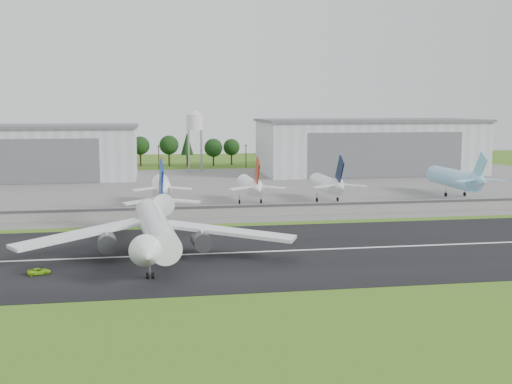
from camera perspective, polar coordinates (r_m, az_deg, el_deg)
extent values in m
plane|color=#3F6B19|center=(129.40, 2.87, -6.28)|extent=(600.00, 600.00, 0.00)
cube|color=black|center=(138.90, 1.98, -5.29)|extent=(320.00, 60.00, 0.10)
cube|color=white|center=(138.89, 1.98, -5.26)|extent=(220.00, 1.00, 0.02)
cube|color=slate|center=(246.11, -3.15, 0.37)|extent=(320.00, 150.00, 0.10)
cube|color=gray|center=(182.08, -0.85, -1.65)|extent=(240.00, 0.50, 3.50)
cube|color=#38383A|center=(181.59, -0.84, -1.27)|extent=(240.00, 0.12, 0.70)
cube|color=silver|center=(293.12, -19.96, 3.24)|extent=(95.00, 42.00, 22.00)
cube|color=#595B60|center=(292.55, -20.06, 5.50)|extent=(97.00, 44.00, 1.20)
cube|color=#595B60|center=(272.53, -20.73, 2.53)|extent=(66.50, 0.30, 18.04)
cube|color=silver|center=(305.85, 9.99, 3.93)|extent=(100.00, 45.00, 24.00)
cube|color=#595B60|center=(305.32, 10.05, 6.29)|extent=(102.00, 47.00, 1.20)
cube|color=#595B60|center=(284.79, 11.51, 3.24)|extent=(70.00, 0.30, 19.68)
cylinder|color=#99999E|center=(305.96, -5.96, 3.63)|extent=(0.50, 0.50, 20.00)
cylinder|color=#99999E|center=(312.36, -4.93, 3.73)|extent=(0.50, 0.50, 20.00)
cylinder|color=silver|center=(308.52, -5.47, 6.18)|extent=(8.00, 8.00, 7.00)
cone|color=silver|center=(308.44, -5.48, 7.05)|extent=(8.40, 8.40, 2.40)
cylinder|color=white|center=(134.94, -8.93, -3.09)|extent=(8.93, 44.30, 5.80)
cone|color=white|center=(110.53, -9.70, -5.49)|extent=(6.21, 6.40, 5.80)
cone|color=white|center=(160.84, -8.39, -0.92)|extent=(6.14, 9.37, 5.51)
cube|color=navy|center=(159.65, -8.43, 0.93)|extent=(1.18, 9.55, 11.13)
cube|color=white|center=(133.04, -2.50, -3.51)|extent=(27.81, 16.37, 2.65)
cylinder|color=#333338|center=(131.73, -4.86, -4.35)|extent=(4.18, 5.76, 3.80)
cube|color=white|center=(160.11, -6.61, -0.79)|extent=(9.51, 5.27, 0.98)
cube|color=white|center=(134.91, -15.36, -3.62)|extent=(26.63, 19.53, 2.65)
cylinder|color=#333338|center=(132.92, -13.10, -4.42)|extent=(4.18, 5.76, 3.80)
cube|color=white|center=(160.63, -10.18, -0.83)|extent=(9.55, 6.35, 0.98)
cube|color=#99999E|center=(131.95, -9.00, -5.33)|extent=(12.12, 30.64, 3.20)
cylinder|color=black|center=(139.29, -10.67, -5.04)|extent=(0.51, 1.52, 1.50)
imported|color=#84C216|center=(126.44, -18.73, -6.69)|extent=(4.62, 3.15, 1.17)
cylinder|color=white|center=(204.22, -8.44, 0.46)|extent=(5.83, 24.00, 5.83)
cone|color=white|center=(188.72, -8.35, 0.19)|extent=(5.54, 7.00, 5.54)
cube|color=#B2140D|center=(188.66, -8.38, 1.65)|extent=(0.45, 8.59, 10.02)
cylinder|color=#99999E|center=(202.80, -9.39, -0.87)|extent=(0.32, 0.32, 3.00)
cylinder|color=#99999E|center=(202.93, -7.41, -0.82)|extent=(0.32, 0.32, 3.00)
cylinder|color=black|center=(202.90, -9.39, -1.06)|extent=(0.40, 1.40, 1.40)
cylinder|color=white|center=(206.72, -0.60, 0.53)|extent=(5.13, 24.00, 5.13)
cone|color=white|center=(191.42, 0.12, 0.27)|extent=(4.87, 7.00, 4.87)
cube|color=maroon|center=(191.35, 0.10, 1.71)|extent=(0.45, 8.59, 10.02)
cylinder|color=#99999E|center=(204.79, -1.48, -0.68)|extent=(0.32, 0.32, 3.00)
cylinder|color=#99999E|center=(205.88, 0.45, -0.64)|extent=(0.32, 0.32, 3.00)
cylinder|color=black|center=(204.89, -1.48, -0.88)|extent=(0.40, 1.40, 1.40)
cylinder|color=white|center=(212.17, 6.23, 0.69)|extent=(5.25, 24.00, 5.25)
cone|color=white|center=(197.29, 7.45, 0.44)|extent=(4.98, 7.00, 4.98)
cube|color=black|center=(197.23, 7.43, 1.84)|extent=(0.45, 8.59, 10.02)
cylinder|color=#99999E|center=(209.87, 5.44, -0.51)|extent=(0.32, 0.32, 3.00)
cylinder|color=#99999E|center=(211.78, 7.27, -0.47)|extent=(0.32, 0.32, 3.00)
cylinder|color=black|center=(209.97, 5.44, -0.70)|extent=(0.40, 1.40, 1.40)
cylinder|color=#88C7EC|center=(233.93, 17.12, 1.18)|extent=(6.38, 30.00, 6.38)
cone|color=#88C7EC|center=(217.57, 19.31, 0.89)|extent=(6.06, 7.00, 6.06)
cube|color=#6DC9DF|center=(217.53, 19.30, 2.16)|extent=(0.45, 8.59, 10.02)
cylinder|color=#99999E|center=(231.15, 16.52, -0.04)|extent=(0.32, 0.32, 3.00)
cylinder|color=#99999E|center=(234.31, 18.06, -0.01)|extent=(0.32, 0.32, 3.00)
cylinder|color=black|center=(231.24, 16.52, -0.22)|extent=(0.40, 1.40, 1.40)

